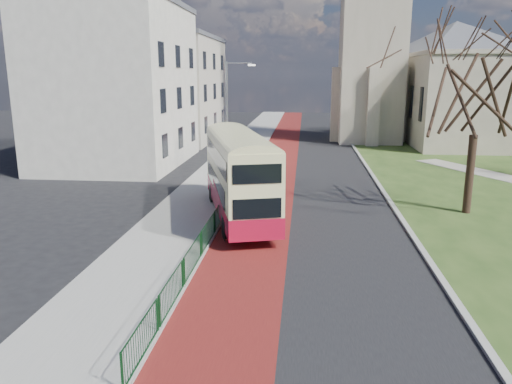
# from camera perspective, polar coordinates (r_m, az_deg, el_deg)

# --- Properties ---
(ground) EXTENTS (160.00, 160.00, 0.00)m
(ground) POSITION_cam_1_polar(r_m,az_deg,el_deg) (19.25, 1.94, -8.81)
(ground) COLOR black
(ground) RESTS_ON ground
(road_carriageway) EXTENTS (9.00, 120.00, 0.01)m
(road_carriageway) POSITION_cam_1_polar(r_m,az_deg,el_deg) (38.49, 6.09, 2.39)
(road_carriageway) COLOR black
(road_carriageway) RESTS_ON ground
(bus_lane) EXTENTS (3.40, 120.00, 0.01)m
(bus_lane) POSITION_cam_1_polar(r_m,az_deg,el_deg) (38.55, 2.07, 2.48)
(bus_lane) COLOR #591414
(bus_lane) RESTS_ON ground
(pavement_west) EXTENTS (4.00, 120.00, 0.12)m
(pavement_west) POSITION_cam_1_polar(r_m,az_deg,el_deg) (38.95, -3.53, 2.65)
(pavement_west) COLOR gray
(pavement_west) RESTS_ON ground
(kerb_west) EXTENTS (0.25, 120.00, 0.13)m
(kerb_west) POSITION_cam_1_polar(r_m,az_deg,el_deg) (38.69, -0.60, 2.61)
(kerb_west) COLOR #999993
(kerb_west) RESTS_ON ground
(kerb_east) EXTENTS (0.25, 80.00, 0.13)m
(kerb_east) POSITION_cam_1_polar(r_m,az_deg,el_deg) (40.75, 12.56, 2.84)
(kerb_east) COLOR #999993
(kerb_east) RESTS_ON ground
(pedestrian_railing) EXTENTS (0.07, 24.00, 1.12)m
(pedestrian_railing) POSITION_cam_1_polar(r_m,az_deg,el_deg) (23.16, -4.73, -3.53)
(pedestrian_railing) COLOR #0E3D19
(pedestrian_railing) RESTS_ON ground
(gothic_church) EXTENTS (16.38, 18.00, 40.00)m
(gothic_church) POSITION_cam_1_polar(r_m,az_deg,el_deg) (57.27, 18.06, 18.59)
(gothic_church) COLOR gray
(gothic_church) RESTS_ON ground
(street_block_near) EXTENTS (10.30, 14.30, 13.00)m
(street_block_near) POSITION_cam_1_polar(r_m,az_deg,el_deg) (42.57, -15.53, 11.85)
(street_block_near) COLOR beige
(street_block_near) RESTS_ON ground
(street_block_far) EXTENTS (10.30, 16.30, 11.50)m
(street_block_far) POSITION_cam_1_polar(r_m,az_deg,el_deg) (57.82, -9.76, 11.65)
(street_block_far) COLOR #BFB4A2
(street_block_far) RESTS_ON ground
(streetlamp) EXTENTS (2.13, 0.18, 8.00)m
(streetlamp) POSITION_cam_1_polar(r_m,az_deg,el_deg) (36.30, -3.10, 9.10)
(streetlamp) COLOR gray
(streetlamp) RESTS_ON pavement_west
(bus) EXTENTS (5.08, 10.53, 4.29)m
(bus) POSITION_cam_1_polar(r_m,az_deg,el_deg) (25.22, -1.96, 2.34)
(bus) COLOR #A20F29
(bus) RESTS_ON ground
(winter_tree_near) EXTENTS (8.59, 8.59, 10.72)m
(winter_tree_near) POSITION_cam_1_polar(r_m,az_deg,el_deg) (28.05, 24.26, 12.63)
(winter_tree_near) COLOR #312118
(winter_tree_near) RESTS_ON grass_green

